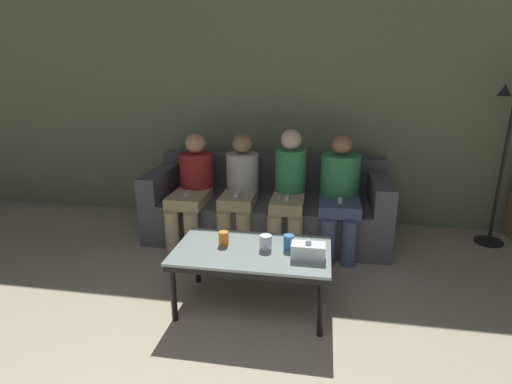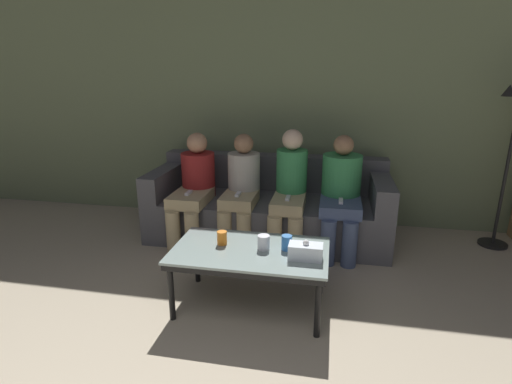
% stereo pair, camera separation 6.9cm
% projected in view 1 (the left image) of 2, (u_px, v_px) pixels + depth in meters
% --- Properties ---
extents(wall_back, '(12.00, 0.06, 2.60)m').
position_uv_depth(wall_back, '(275.00, 101.00, 4.21)').
color(wall_back, '#707F5B').
rests_on(wall_back, ground_plane).
extents(couch, '(2.31, 0.90, 0.77)m').
position_uv_depth(couch, '(267.00, 208.00, 4.01)').
color(couch, '#515156').
rests_on(couch, ground_plane).
extents(coffee_table, '(1.06, 0.62, 0.44)m').
position_uv_depth(coffee_table, '(252.00, 255.00, 2.74)').
color(coffee_table, '#8C9E99').
rests_on(coffee_table, ground_plane).
extents(cup_near_left, '(0.08, 0.08, 0.10)m').
position_uv_depth(cup_near_left, '(266.00, 242.00, 2.72)').
color(cup_near_left, silver).
rests_on(cup_near_left, coffee_table).
extents(cup_near_right, '(0.07, 0.07, 0.10)m').
position_uv_depth(cup_near_right, '(289.00, 242.00, 2.71)').
color(cup_near_right, '#3372BF').
rests_on(cup_near_right, coffee_table).
extents(cup_far_center, '(0.07, 0.07, 0.10)m').
position_uv_depth(cup_far_center, '(224.00, 238.00, 2.79)').
color(cup_far_center, orange).
rests_on(cup_far_center, coffee_table).
extents(tissue_box, '(0.22, 0.12, 0.13)m').
position_uv_depth(tissue_box, '(308.00, 251.00, 2.59)').
color(tissue_box, silver).
rests_on(tissue_box, coffee_table).
extents(standing_lamp, '(0.31, 0.26, 1.70)m').
position_uv_depth(standing_lamp, '(510.00, 136.00, 3.59)').
color(standing_lamp, black).
rests_on(standing_lamp, ground_plane).
extents(seated_person_left_end, '(0.33, 0.72, 1.04)m').
position_uv_depth(seated_person_left_end, '(193.00, 185.00, 3.83)').
color(seated_person_left_end, tan).
rests_on(seated_person_left_end, ground_plane).
extents(seated_person_mid_left, '(0.31, 0.64, 1.04)m').
position_uv_depth(seated_person_mid_left, '(240.00, 187.00, 3.77)').
color(seated_person_mid_left, tan).
rests_on(seated_person_mid_left, ground_plane).
extents(seated_person_mid_right, '(0.31, 0.66, 1.10)m').
position_uv_depth(seated_person_mid_right, '(289.00, 188.00, 3.68)').
color(seated_person_mid_right, tan).
rests_on(seated_person_mid_right, ground_plane).
extents(seated_person_right_end, '(0.36, 0.69, 1.06)m').
position_uv_depth(seated_person_right_end, '(340.00, 190.00, 3.62)').
color(seated_person_right_end, '#47567A').
rests_on(seated_person_right_end, ground_plane).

